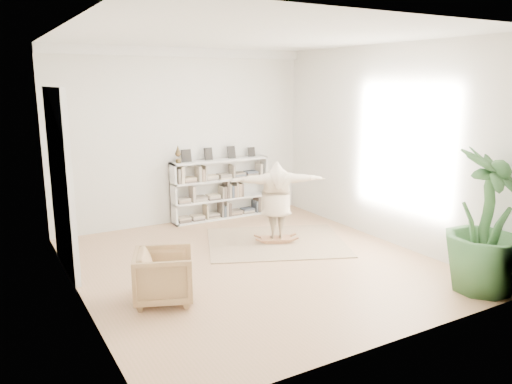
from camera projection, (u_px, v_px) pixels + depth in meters
floor at (254, 263)px, 8.23m from camera, size 6.00×6.00×0.00m
room_shell at (182, 52)px, 9.96m from camera, size 6.00×6.00×6.00m
doors at (61, 183)px, 7.72m from camera, size 0.09×1.78×2.92m
bookshelf at (220, 190)px, 10.84m from camera, size 2.20×0.35×1.64m
armchair at (164, 276)px, 6.76m from camera, size 1.01×1.00×0.72m
rug at (276, 242)px, 9.29m from camera, size 3.08×2.81×0.02m
rocker_board at (276, 239)px, 9.28m from camera, size 0.63×0.52×0.12m
person at (276, 198)px, 9.11m from camera, size 1.81×1.12×1.43m
houseplant at (487, 222)px, 6.97m from camera, size 1.50×1.50×2.03m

